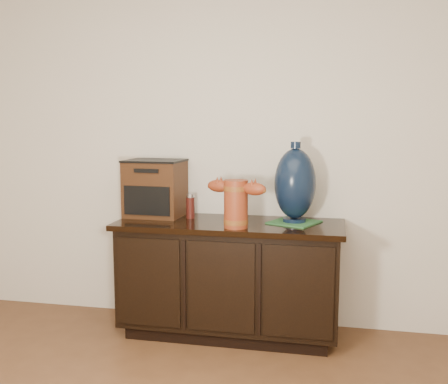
% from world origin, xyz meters
% --- Properties ---
extents(room, '(5.00, 5.00, 5.00)m').
position_xyz_m(room, '(0.00, 0.00, 1.30)').
color(room, brown).
rests_on(room, ground).
extents(sideboard, '(1.46, 0.56, 0.75)m').
position_xyz_m(sideboard, '(0.00, 2.23, 0.39)').
color(sideboard, black).
rests_on(sideboard, ground).
extents(terracotta_vessel, '(0.41, 0.21, 0.29)m').
position_xyz_m(terracotta_vessel, '(0.07, 2.06, 0.92)').
color(terracotta_vessel, '#91381A').
rests_on(terracotta_vessel, sideboard).
extents(tv_radio, '(0.40, 0.33, 0.39)m').
position_xyz_m(tv_radio, '(-0.54, 2.33, 0.95)').
color(tv_radio, '#391E0E').
rests_on(tv_radio, sideboard).
extents(green_mat, '(0.36, 0.36, 0.01)m').
position_xyz_m(green_mat, '(0.41, 2.29, 0.76)').
color(green_mat, '#2D6432').
rests_on(green_mat, sideboard).
extents(lamp_base, '(0.34, 0.34, 0.51)m').
position_xyz_m(lamp_base, '(0.41, 2.29, 1.01)').
color(lamp_base, black).
rests_on(lamp_base, green_mat).
extents(spray_can, '(0.06, 0.06, 0.16)m').
position_xyz_m(spray_can, '(-0.28, 2.30, 0.84)').
color(spray_can, '#601810').
rests_on(spray_can, sideboard).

